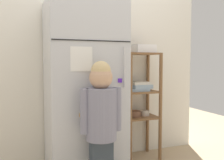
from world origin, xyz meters
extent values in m
cube|color=silver|center=(0.00, 0.34, 1.04)|extent=(2.57, 0.03, 2.09)
cube|color=silver|center=(-0.14, 0.02, 0.79)|extent=(0.68, 0.58, 1.59)
cube|color=black|center=(-0.14, -0.27, 1.21)|extent=(0.66, 0.01, 0.01)
cylinder|color=silver|center=(0.13, -0.29, 0.99)|extent=(0.02, 0.02, 0.34)
cube|color=white|center=(-0.24, -0.27, 1.06)|extent=(0.18, 0.01, 0.20)
cube|color=#5C27CB|center=(0.09, -0.28, 0.88)|extent=(0.04, 0.01, 0.03)
cube|color=gold|center=(-0.25, -0.28, 0.61)|extent=(0.03, 0.01, 0.03)
cube|color=#2BB0E9|center=(-0.11, -0.28, 0.73)|extent=(0.03, 0.02, 0.03)
cylinder|color=gray|center=(-0.12, -0.40, 0.63)|extent=(0.24, 0.24, 0.41)
sphere|color=gray|center=(-0.12, -0.33, 0.82)|extent=(0.11, 0.11, 0.11)
sphere|color=tan|center=(-0.12, -0.40, 0.92)|extent=(0.18, 0.18, 0.18)
sphere|color=tan|center=(-0.12, -0.40, 0.97)|extent=(0.16, 0.16, 0.16)
cylinder|color=gray|center=(-0.25, -0.40, 0.66)|extent=(0.07, 0.07, 0.35)
cylinder|color=gray|center=(0.02, -0.40, 0.66)|extent=(0.07, 0.07, 0.35)
cylinder|color=brown|center=(0.33, 0.02, 0.57)|extent=(0.04, 0.04, 1.13)
cylinder|color=brown|center=(0.67, 0.02, 0.57)|extent=(0.04, 0.04, 1.13)
cylinder|color=brown|center=(0.33, 0.29, 0.57)|extent=(0.04, 0.04, 1.13)
cylinder|color=brown|center=(0.67, 0.29, 0.57)|extent=(0.04, 0.04, 1.13)
cube|color=brown|center=(0.50, 0.15, 1.12)|extent=(0.36, 0.29, 0.02)
cube|color=brown|center=(0.50, 0.15, 0.72)|extent=(0.36, 0.29, 0.02)
cube|color=brown|center=(0.50, 0.15, 0.45)|extent=(0.36, 0.29, 0.02)
cube|color=#99B2C6|center=(0.47, 0.14, 0.74)|extent=(0.21, 0.18, 0.03)
cube|color=#99B2C6|center=(0.51, 0.15, 0.78)|extent=(0.22, 0.18, 0.04)
cube|color=silver|center=(0.50, 0.16, 0.81)|extent=(0.22, 0.18, 0.03)
cylinder|color=brown|center=(0.44, 0.15, 0.49)|extent=(0.14, 0.14, 0.06)
cylinder|color=beige|center=(0.57, 0.15, 0.48)|extent=(0.09, 0.09, 0.06)
cube|color=white|center=(0.54, 0.17, 1.13)|extent=(0.23, 0.20, 0.01)
cube|color=white|center=(0.54, 0.07, 1.18)|extent=(0.23, 0.01, 0.09)
cube|color=white|center=(0.54, 0.26, 1.18)|extent=(0.23, 0.01, 0.09)
cube|color=white|center=(0.43, 0.17, 1.18)|extent=(0.01, 0.20, 0.09)
cube|color=white|center=(0.65, 0.17, 1.18)|extent=(0.01, 0.20, 0.09)
sphere|color=red|center=(0.51, 0.15, 1.18)|extent=(0.08, 0.08, 0.08)
sphere|color=#BC3616|center=(0.58, 0.14, 1.17)|extent=(0.07, 0.07, 0.07)
sphere|color=orange|center=(0.57, 0.18, 1.18)|extent=(0.08, 0.08, 0.08)
camera|label=1|loc=(-0.74, -2.26, 1.03)|focal=40.71mm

